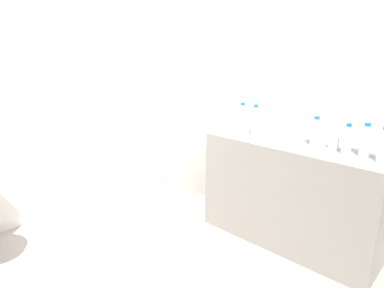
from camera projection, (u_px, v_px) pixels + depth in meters
name	position (u px, v px, depth m)	size (l,w,h in m)	color
ground_plane	(135.00, 287.00, 2.24)	(4.05, 4.05, 0.00)	#9E9389
wall_back_tiled	(21.00, 81.00, 2.80)	(3.45, 0.10, 2.50)	white
wall_right_mirror	(270.00, 79.00, 2.99)	(0.10, 3.13, 2.50)	white
bathtub	(125.00, 181.00, 3.25)	(1.54, 0.80, 1.27)	white
vanity_counter	(294.00, 192.00, 2.69)	(0.56, 1.36, 0.83)	gray
sink_basin	(282.00, 136.00, 2.61)	(0.33, 0.33, 0.07)	white
sink_faucet	(294.00, 131.00, 2.75)	(0.10, 0.15, 0.08)	#ADADB2
water_bottle_0	(242.00, 118.00, 2.84)	(0.07, 0.07, 0.24)	silver
water_bottle_1	(347.00, 140.00, 2.25)	(0.06, 0.06, 0.21)	silver
water_bottle_2	(316.00, 132.00, 2.44)	(0.07, 0.07, 0.22)	silver
water_bottle_3	(365.00, 141.00, 2.22)	(0.07, 0.07, 0.23)	silver
water_bottle_4	(255.00, 122.00, 2.68)	(0.06, 0.06, 0.26)	silver
water_bottle_5	(383.00, 146.00, 2.10)	(0.06, 0.06, 0.23)	silver
drinking_glass_0	(232.00, 126.00, 2.87)	(0.07, 0.07, 0.09)	white
drinking_glass_1	(245.00, 130.00, 2.77)	(0.06, 0.06, 0.08)	white
drinking_glass_2	(334.00, 142.00, 2.38)	(0.07, 0.07, 0.10)	white
drinking_glass_3	(256.00, 128.00, 2.79)	(0.07, 0.07, 0.09)	white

